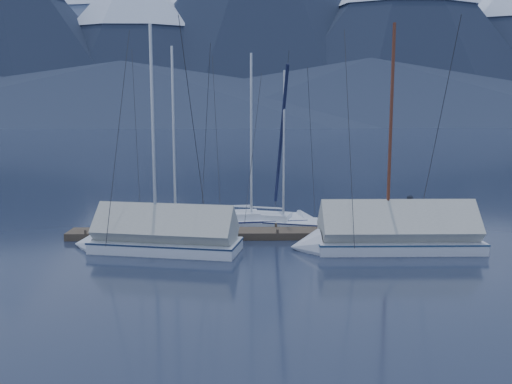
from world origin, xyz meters
The scene contains 10 objects.
ground centered at (0.00, 0.00, 0.00)m, with size 1000.00×1000.00×0.00m, color black.
mountain_range centered at (4.12, 370.45, 58.65)m, with size 877.00×584.00×150.50m.
dock centered at (0.00, 2.00, 0.11)m, with size 18.00×1.50×0.54m.
mooring_posts centered at (-0.50, 2.00, 0.35)m, with size 15.12×1.52×0.35m.
sailboat_open_left centered at (-3.61, 4.08, 0.18)m, with size 7.96×3.98×10.13m.
sailboat_open_mid centered at (0.31, 4.56, 0.17)m, with size 7.67×3.44×9.83m.
sailboat_open_right centered at (1.91, 4.03, 0.16)m, with size 6.97×3.73×8.88m.
sailboat_covered_near centered at (5.52, -0.50, 0.53)m, with size 8.26×3.56×10.72m.
sailboat_covered_far centered at (-4.54, -0.50, 0.51)m, with size 7.80×3.72×10.53m.
person centered at (7.50, 2.12, 1.17)m, with size 0.60×0.39×1.65m, color black.
Camera 1 is at (-0.44, -23.57, 6.00)m, focal length 38.00 mm.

